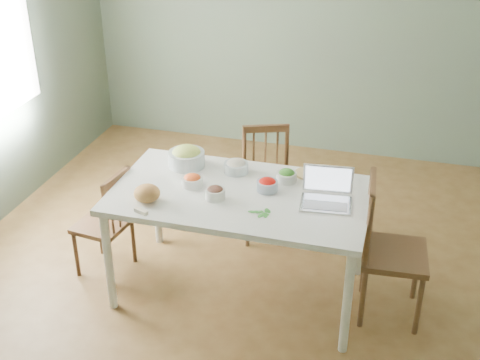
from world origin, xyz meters
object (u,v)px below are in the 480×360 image
(bread_boule, at_px, (147,193))
(chair_left, at_px, (102,222))
(bowl_squash, at_px, (187,156))
(chair_far, at_px, (267,186))
(chair_right, at_px, (395,251))
(dining_table, at_px, (240,243))
(laptop, at_px, (327,190))

(bread_boule, bearing_deg, chair_left, 153.87)
(bread_boule, relative_size, bowl_squash, 0.67)
(chair_far, bearing_deg, chair_right, -55.13)
(chair_far, bearing_deg, dining_table, -110.77)
(dining_table, xyz_separation_m, bowl_squash, (-0.50, 0.29, 0.50))
(chair_left, distance_m, laptop, 1.77)
(chair_right, bearing_deg, chair_far, 50.77)
(chair_far, relative_size, laptop, 2.77)
(chair_right, bearing_deg, dining_table, 88.06)
(chair_right, bearing_deg, chair_left, 87.75)
(bread_boule, height_order, laptop, laptop)
(laptop, bearing_deg, bowl_squash, 159.21)
(chair_far, bearing_deg, chair_left, -162.90)
(dining_table, bearing_deg, chair_far, 89.19)
(dining_table, bearing_deg, laptop, -0.82)
(chair_left, bearing_deg, chair_far, 134.06)
(chair_right, distance_m, laptop, 0.66)
(chair_left, bearing_deg, bowl_squash, 125.48)
(dining_table, bearing_deg, chair_left, -178.50)
(dining_table, bearing_deg, bread_boule, -154.13)
(dining_table, relative_size, chair_right, 1.71)
(chair_far, relative_size, chair_left, 1.09)
(chair_left, height_order, laptop, laptop)
(dining_table, relative_size, bread_boule, 9.88)
(dining_table, xyz_separation_m, chair_far, (0.01, 0.80, 0.05))
(bowl_squash, bearing_deg, chair_left, -151.52)
(chair_left, height_order, chair_right, chair_right)
(chair_far, height_order, chair_left, chair_far)
(chair_far, height_order, laptop, laptop)
(chair_right, bearing_deg, laptop, 91.66)
(chair_right, xyz_separation_m, bowl_squash, (-1.59, 0.25, 0.40))
(chair_right, bearing_deg, bowl_squash, 76.95)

